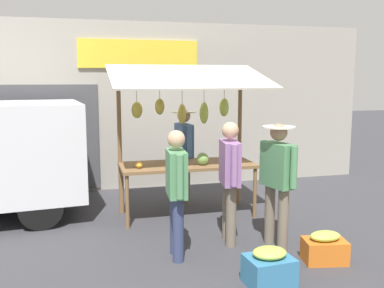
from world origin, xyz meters
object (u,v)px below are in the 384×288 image
vendor_with_sunhat (184,148)px  produce_crate_near (325,248)px  shopper_in_striped_shirt (230,173)px  shopper_in_grey_tee (277,174)px  shopper_with_ponytail (176,185)px  produce_crate_side (269,268)px  market_stall (187,123)px

vendor_with_sunhat → produce_crate_near: size_ratio=3.00×
vendor_with_sunhat → shopper_in_striped_shirt: 2.09m
shopper_in_striped_shirt → shopper_in_grey_tee: shopper_in_striped_shirt is taller
produce_crate_near → shopper_in_striped_shirt: bearing=-44.8°
vendor_with_sunhat → shopper_in_striped_shirt: bearing=0.5°
shopper_with_ponytail → produce_crate_side: shopper_with_ponytail is taller
shopper_in_striped_shirt → produce_crate_near: shopper_in_striped_shirt is taller
shopper_in_grey_tee → vendor_with_sunhat: bearing=2.4°
shopper_with_ponytail → produce_crate_near: (-1.75, 0.61, -0.77)m
market_stall → shopper_in_grey_tee: bearing=116.5°
shopper_in_striped_shirt → shopper_with_ponytail: bearing=120.0°
produce_crate_near → produce_crate_side: size_ratio=1.07×
shopper_with_ponytail → shopper_in_striped_shirt: bearing=-63.9°
shopper_in_striped_shirt → market_stall: bearing=19.3°
market_stall → produce_crate_side: bearing=95.5°
shopper_in_grey_tee → produce_crate_near: size_ratio=2.94×
shopper_in_striped_shirt → shopper_with_ponytail: size_ratio=1.03×
vendor_with_sunhat → shopper_in_striped_shirt: (-0.13, 2.09, -0.04)m
vendor_with_sunhat → shopper_in_grey_tee: bearing=13.4°
shopper_with_ponytail → market_stall: bearing=-13.5°
market_stall → shopper_in_striped_shirt: market_stall is taller
produce_crate_near → market_stall: bearing=-62.7°
market_stall → produce_crate_near: size_ratio=4.36×
produce_crate_near → shopper_with_ponytail: bearing=-19.2°
vendor_with_sunhat → produce_crate_near: bearing=16.3°
shopper_in_striped_shirt → produce_crate_side: (-0.01, 1.31, -0.79)m
shopper_in_grey_tee → produce_crate_near: 1.10m
shopper_in_grey_tee → shopper_with_ponytail: size_ratio=1.03×
produce_crate_near → shopper_in_grey_tee: bearing=-60.6°
shopper_in_striped_shirt → produce_crate_near: (-0.93, 0.93, -0.80)m
shopper_in_striped_shirt → shopper_with_ponytail: (0.82, 0.32, -0.04)m
produce_crate_near → produce_crate_side: bearing=22.7°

